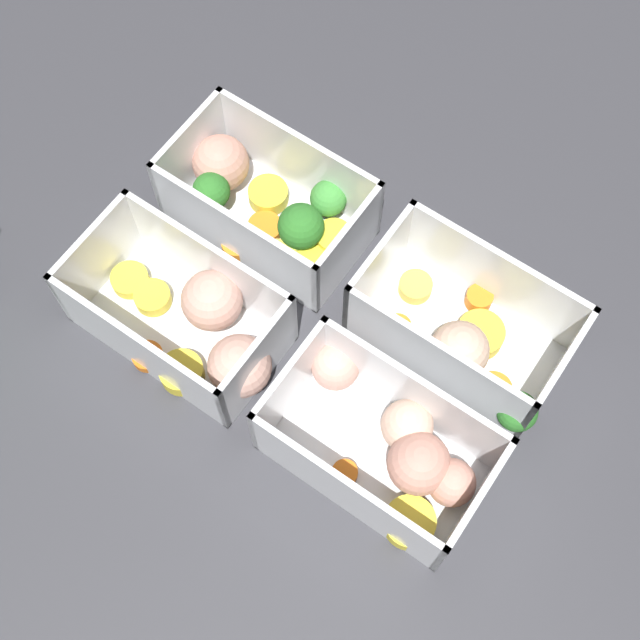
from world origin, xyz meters
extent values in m
plane|color=#38383D|center=(0.00, 0.00, 0.00)|extent=(4.00, 4.00, 0.00)
cube|color=white|center=(-0.10, -0.06, 0.00)|extent=(0.17, 0.10, 0.00)
cube|color=white|center=(-0.10, -0.11, 0.04)|extent=(0.17, 0.01, 0.08)
cube|color=white|center=(-0.10, -0.02, 0.04)|extent=(0.17, 0.00, 0.08)
cube|color=white|center=(-0.18, -0.06, 0.04)|extent=(0.01, 0.10, 0.08)
cube|color=white|center=(-0.02, -0.06, 0.04)|extent=(0.01, 0.10, 0.08)
sphere|color=beige|center=(-0.11, -0.04, 0.03)|extent=(0.07, 0.07, 0.05)
cylinder|color=yellow|center=(-0.11, -0.07, 0.01)|extent=(0.05, 0.05, 0.02)
cylinder|color=orange|center=(-0.05, -0.04, 0.01)|extent=(0.03, 0.03, 0.01)
cylinder|color=#DBC647|center=(-0.04, -0.08, 0.01)|extent=(0.04, 0.04, 0.01)
cylinder|color=#407A37|center=(-0.17, -0.02, 0.01)|extent=(0.01, 0.01, 0.01)
sphere|color=#2D7228|center=(-0.17, -0.02, 0.03)|extent=(0.03, 0.03, 0.03)
cylinder|color=orange|center=(-0.14, -0.04, 0.01)|extent=(0.04, 0.04, 0.01)
cylinder|color=orange|center=(-0.09, -0.10, 0.01)|extent=(0.03, 0.03, 0.01)
cylinder|color=orange|center=(-0.02, -0.03, 0.01)|extent=(0.03, 0.03, 0.01)
cube|color=white|center=(0.10, -0.06, 0.00)|extent=(0.17, 0.10, 0.00)
cube|color=white|center=(0.10, -0.11, 0.04)|extent=(0.17, 0.01, 0.08)
cube|color=white|center=(0.10, -0.02, 0.04)|extent=(0.17, 0.00, 0.08)
cube|color=white|center=(0.02, -0.06, 0.04)|extent=(0.01, 0.10, 0.08)
cube|color=white|center=(0.18, -0.06, 0.04)|extent=(0.01, 0.10, 0.08)
cylinder|color=yellow|center=(0.11, -0.08, 0.01)|extent=(0.05, 0.05, 0.01)
cylinder|color=#407A37|center=(0.06, -0.06, 0.01)|extent=(0.01, 0.01, 0.01)
sphere|color=#2D7228|center=(0.06, -0.06, 0.03)|extent=(0.04, 0.04, 0.04)
sphere|color=tan|center=(0.16, -0.07, 0.03)|extent=(0.07, 0.07, 0.05)
cylinder|color=yellow|center=(0.04, -0.07, 0.01)|extent=(0.03, 0.03, 0.02)
cylinder|color=orange|center=(0.10, -0.02, 0.01)|extent=(0.04, 0.04, 0.01)
cylinder|color=#407A37|center=(0.14, -0.04, 0.01)|extent=(0.01, 0.01, 0.02)
sphere|color=#2D7228|center=(0.14, -0.04, 0.03)|extent=(0.03, 0.03, 0.03)
cylinder|color=#DBC647|center=(0.06, -0.03, 0.01)|extent=(0.04, 0.04, 0.02)
cylinder|color=yellow|center=(0.04, -0.05, 0.01)|extent=(0.04, 0.04, 0.01)
cylinder|color=#519448|center=(0.06, -0.10, 0.01)|extent=(0.01, 0.01, 0.01)
sphere|color=#42933D|center=(0.06, -0.10, 0.03)|extent=(0.03, 0.03, 0.03)
cylinder|color=orange|center=(0.09, -0.05, 0.01)|extent=(0.04, 0.04, 0.01)
cube|color=white|center=(-0.10, 0.06, 0.00)|extent=(0.17, 0.10, 0.00)
cube|color=white|center=(-0.10, 0.02, 0.04)|extent=(0.17, 0.00, 0.08)
cube|color=white|center=(-0.10, 0.11, 0.04)|extent=(0.17, 0.01, 0.08)
cube|color=white|center=(-0.18, 0.06, 0.04)|extent=(0.01, 0.10, 0.08)
cube|color=white|center=(-0.02, 0.06, 0.04)|extent=(0.01, 0.10, 0.08)
cylinder|color=yellow|center=(-0.15, 0.09, 0.01)|extent=(0.04, 0.04, 0.01)
sphere|color=tan|center=(-0.16, 0.05, 0.02)|extent=(0.04, 0.04, 0.04)
sphere|color=tan|center=(-0.13, 0.05, 0.03)|extent=(0.07, 0.07, 0.05)
sphere|color=beige|center=(-0.10, 0.03, 0.02)|extent=(0.06, 0.06, 0.04)
cylinder|color=orange|center=(-0.08, 0.09, 0.01)|extent=(0.02, 0.02, 0.01)
sphere|color=#D19E8C|center=(-0.03, 0.02, 0.02)|extent=(0.04, 0.04, 0.04)
cube|color=white|center=(0.10, 0.06, 0.00)|extent=(0.17, 0.10, 0.00)
cube|color=white|center=(0.10, 0.02, 0.04)|extent=(0.17, 0.00, 0.08)
cube|color=white|center=(0.10, 0.11, 0.04)|extent=(0.17, 0.01, 0.08)
cube|color=white|center=(0.02, 0.06, 0.04)|extent=(0.01, 0.10, 0.08)
cube|color=white|center=(0.18, 0.06, 0.04)|extent=(0.01, 0.10, 0.08)
cylinder|color=yellow|center=(0.16, 0.05, 0.01)|extent=(0.04, 0.04, 0.01)
sphere|color=#D19E8C|center=(0.08, 0.04, 0.03)|extent=(0.06, 0.06, 0.05)
cylinder|color=orange|center=(0.10, 0.10, 0.01)|extent=(0.04, 0.04, 0.01)
sphere|color=#D19E8C|center=(0.03, 0.07, 0.03)|extent=(0.05, 0.05, 0.05)
cylinder|color=yellow|center=(0.13, 0.06, 0.01)|extent=(0.04, 0.04, 0.01)
cylinder|color=yellow|center=(0.07, 0.10, 0.01)|extent=(0.04, 0.04, 0.02)
camera|label=1|loc=(-0.17, 0.24, 0.68)|focal=50.00mm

